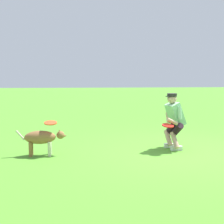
{
  "coord_description": "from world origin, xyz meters",
  "views": [
    {
      "loc": [
        2.07,
        6.47,
        1.76
      ],
      "look_at": [
        1.56,
        -0.27,
        0.9
      ],
      "focal_mm": 49.62,
      "sensor_mm": 36.0,
      "label": 1
    }
  ],
  "objects_px": {
    "dog": "(42,138)",
    "frisbee_flying": "(50,123)",
    "frisbee_held": "(168,125)",
    "person": "(174,119)"
  },
  "relations": [
    {
      "from": "frisbee_flying",
      "to": "frisbee_held",
      "type": "height_order",
      "value": "frisbee_flying"
    },
    {
      "from": "dog",
      "to": "frisbee_held",
      "type": "relative_size",
      "value": 4.1
    },
    {
      "from": "dog",
      "to": "frisbee_flying",
      "type": "height_order",
      "value": "frisbee_flying"
    },
    {
      "from": "dog",
      "to": "frisbee_flying",
      "type": "relative_size",
      "value": 3.95
    },
    {
      "from": "person",
      "to": "frisbee_flying",
      "type": "bearing_deg",
      "value": -10.26
    },
    {
      "from": "person",
      "to": "frisbee_held",
      "type": "bearing_deg",
      "value": 38.35
    },
    {
      "from": "person",
      "to": "dog",
      "type": "distance_m",
      "value": 2.98
    },
    {
      "from": "dog",
      "to": "frisbee_flying",
      "type": "distance_m",
      "value": 0.37
    },
    {
      "from": "person",
      "to": "frisbee_held",
      "type": "height_order",
      "value": "person"
    },
    {
      "from": "dog",
      "to": "frisbee_flying",
      "type": "xyz_separation_m",
      "value": [
        -0.18,
        -0.01,
        0.33
      ]
    }
  ]
}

